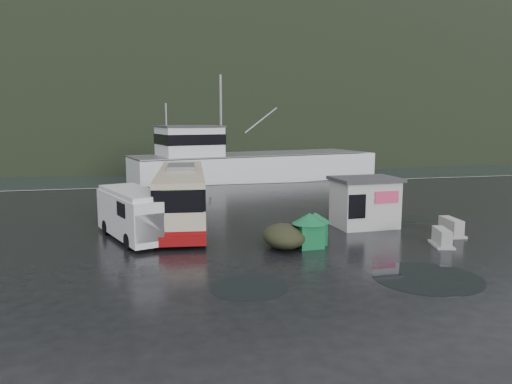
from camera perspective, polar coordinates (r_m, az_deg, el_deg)
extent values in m
plane|color=black|center=(23.93, 0.00, -5.52)|extent=(160.00, 160.00, 0.00)
cube|color=black|center=(132.84, -10.95, 5.86)|extent=(300.00, 180.00, 0.02)
cube|color=#999993|center=(43.32, -6.05, 0.77)|extent=(160.00, 0.60, 1.50)
ellipsoid|color=black|center=(273.09, -10.05, 7.17)|extent=(780.00, 540.00, 570.00)
cylinder|color=black|center=(19.52, 18.99, -9.24)|extent=(3.98, 3.98, 0.01)
cylinder|color=black|center=(17.51, -0.85, -10.82)|extent=(2.74, 2.74, 0.01)
cylinder|color=black|center=(30.24, 17.25, -2.93)|extent=(2.39, 2.39, 0.01)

